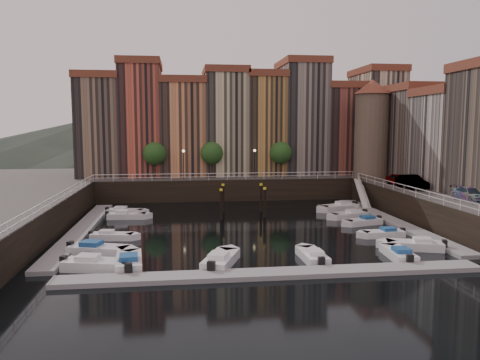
{
  "coord_description": "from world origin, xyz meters",
  "views": [
    {
      "loc": [
        -6.37,
        -48.0,
        10.34
      ],
      "look_at": [
        0.23,
        4.0,
        4.36
      ],
      "focal_mm": 35.0,
      "sensor_mm": 36.0,
      "label": 1
    }
  ],
  "objects": [
    {
      "name": "boat_right_2",
      "position": [
        12.85,
        -1.27,
        0.33
      ],
      "size": [
        4.4,
        2.6,
        0.99
      ],
      "rotation": [
        0.0,
        0.0,
        3.42
      ],
      "color": "white",
      "rests_on": "ground"
    },
    {
      "name": "quay_far",
      "position": [
        0.0,
        26.0,
        1.5
      ],
      "size": [
        80.0,
        20.0,
        3.0
      ],
      "primitive_type": "cube",
      "color": "black",
      "rests_on": "ground"
    },
    {
      "name": "boat_left_0",
      "position": [
        -12.65,
        -13.97,
        0.4
      ],
      "size": [
        5.26,
        2.92,
        1.18
      ],
      "rotation": [
        0.0,
        0.0,
        -0.23
      ],
      "color": "white",
      "rests_on": "ground"
    },
    {
      "name": "ground",
      "position": [
        0.0,
        0.0,
        0.0
      ],
      "size": [
        200.0,
        200.0,
        0.0
      ],
      "primitive_type": "plane",
      "color": "black",
      "rests_on": "ground"
    },
    {
      "name": "boat_left_2",
      "position": [
        -12.85,
        -4.64,
        0.32
      ],
      "size": [
        4.18,
        2.08,
        0.94
      ],
      "rotation": [
        0.0,
        0.0,
        -0.16
      ],
      "color": "white",
      "rests_on": "ground"
    },
    {
      "name": "dock_left",
      "position": [
        -16.2,
        -1.0,
        0.17
      ],
      "size": [
        2.0,
        28.0,
        0.35
      ],
      "primitive_type": "cube",
      "color": "gray",
      "rests_on": "ground"
    },
    {
      "name": "boat_near_2",
      "position": [
        3.7,
        -13.62,
        0.35
      ],
      "size": [
        1.72,
        4.51,
        1.03
      ],
      "rotation": [
        0.0,
        0.0,
        1.59
      ],
      "color": "white",
      "rests_on": "ground"
    },
    {
      "name": "dock_near",
      "position": [
        0.0,
        -17.0,
        0.17
      ],
      "size": [
        30.0,
        2.0,
        0.35
      ],
      "primitive_type": "cube",
      "color": "gray",
      "rests_on": "ground"
    },
    {
      "name": "mooring_pilings",
      "position": [
        0.77,
        5.77,
        1.65
      ],
      "size": [
        5.61,
        4.81,
        3.78
      ],
      "color": "black",
      "rests_on": "ground"
    },
    {
      "name": "boat_right_3",
      "position": [
        12.59,
        2.33,
        0.35
      ],
      "size": [
        4.68,
        2.75,
        1.05
      ],
      "rotation": [
        0.0,
        0.0,
        3.41
      ],
      "color": "white",
      "rests_on": "ground"
    },
    {
      "name": "boat_left_4",
      "position": [
        -13.1,
        7.85,
        0.34
      ],
      "size": [
        4.55,
        2.4,
        1.02
      ],
      "rotation": [
        0.0,
        0.0,
        -0.2
      ],
      "color": "white",
      "rests_on": "ground"
    },
    {
      "name": "mountains",
      "position": [
        1.72,
        110.0,
        7.92
      ],
      "size": [
        145.0,
        100.0,
        18.0
      ],
      "color": "#2D382D",
      "rests_on": "ground"
    },
    {
      "name": "boat_near_0",
      "position": [
        -10.29,
        -13.6,
        0.4
      ],
      "size": [
        2.31,
        5.2,
        1.17
      ],
      "rotation": [
        0.0,
        0.0,
        1.67
      ],
      "color": "white",
      "rests_on": "ground"
    },
    {
      "name": "corner_tower",
      "position": [
        20.0,
        14.5,
        10.19
      ],
      "size": [
        5.2,
        5.2,
        13.8
      ],
      "color": "#6B5B4C",
      "rests_on": "quay_right"
    },
    {
      "name": "car_c",
      "position": [
        21.67,
        -6.08,
        3.68
      ],
      "size": [
        1.96,
        4.72,
        1.37
      ],
      "primitive_type": "imported",
      "rotation": [
        0.0,
        0.0,
        -0.01
      ],
      "color": "gray",
      "rests_on": "quay_right"
    },
    {
      "name": "boat_right_1",
      "position": [
        12.56,
        -6.82,
        0.32
      ],
      "size": [
        4.17,
        1.69,
        0.95
      ],
      "rotation": [
        0.0,
        0.0,
        3.19
      ],
      "color": "white",
      "rests_on": "ground"
    },
    {
      "name": "street_lamps",
      "position": [
        -1.0,
        17.2,
        5.9
      ],
      "size": [
        10.36,
        0.36,
        4.18
      ],
      "color": "black",
      "rests_on": "quay_far"
    },
    {
      "name": "boat_near_3",
      "position": [
        10.62,
        -13.91,
        0.35
      ],
      "size": [
        2.02,
        4.64,
        1.05
      ],
      "rotation": [
        0.0,
        0.0,
        1.49
      ],
      "color": "white",
      "rests_on": "ground"
    },
    {
      "name": "boat_right_0",
      "position": [
        13.29,
        -11.53,
        0.37
      ],
      "size": [
        4.95,
        3.13,
        1.11
      ],
      "rotation": [
        0.0,
        0.0,
        2.81
      ],
      "color": "white",
      "rests_on": "ground"
    },
    {
      "name": "boat_right_4",
      "position": [
        13.11,
        7.2,
        0.4
      ],
      "size": [
        5.29,
        3.38,
        1.19
      ],
      "rotation": [
        0.0,
        0.0,
        3.48
      ],
      "color": "white",
      "rests_on": "ground"
    },
    {
      "name": "boat_left_3",
      "position": [
        -12.64,
        5.23,
        0.34
      ],
      "size": [
        4.51,
        1.88,
        1.02
      ],
      "rotation": [
        0.0,
        0.0,
        -0.06
      ],
      "color": "white",
      "rests_on": "ground"
    },
    {
      "name": "far_terrace",
      "position": [
        3.31,
        23.5,
        10.95
      ],
      "size": [
        48.7,
        10.3,
        17.5
      ],
      "color": "#816852",
      "rests_on": "quay_far"
    },
    {
      "name": "car_b",
      "position": [
        20.52,
        3.48,
        3.8
      ],
      "size": [
        2.04,
        4.99,
        1.61
      ],
      "primitive_type": "imported",
      "rotation": [
        0.0,
        0.0,
        0.07
      ],
      "color": "gray",
      "rests_on": "quay_right"
    },
    {
      "name": "car_a",
      "position": [
        20.46,
        6.8,
        3.7
      ],
      "size": [
        1.94,
        4.24,
        1.41
      ],
      "primitive_type": "imported",
      "rotation": [
        0.0,
        0.0,
        0.07
      ],
      "color": "gray",
      "rests_on": "quay_right"
    },
    {
      "name": "promenade_trees",
      "position": [
        -1.33,
        18.2,
        6.58
      ],
      "size": [
        21.2,
        3.2,
        5.2
      ],
      "color": "black",
      "rests_on": "quay_far"
    },
    {
      "name": "right_terrace",
      "position": [
        26.5,
        3.8,
        9.56
      ],
      "size": [
        9.3,
        24.3,
        14.0
      ],
      "color": "#6C5D51",
      "rests_on": "quay_right"
    },
    {
      "name": "boat_left_1",
      "position": [
        -13.2,
        -9.77,
        0.4
      ],
      "size": [
        5.26,
        3.25,
        1.18
      ],
      "rotation": [
        0.0,
        0.0,
        -0.31
      ],
      "color": "white",
      "rests_on": "ground"
    },
    {
      "name": "railings",
      "position": [
        0.0,
        4.88,
        3.79
      ],
      "size": [
        36.08,
        34.04,
        0.52
      ],
      "color": "white",
      "rests_on": "ground"
    },
    {
      "name": "dock_right",
      "position": [
        16.2,
        -1.0,
        0.17
      ],
      "size": [
        2.0,
        28.0,
        0.35
      ],
      "primitive_type": "cube",
      "color": "gray",
      "rests_on": "ground"
    },
    {
      "name": "boat_near_1",
      "position": [
        -3.53,
        -13.99,
        0.39
      ],
      "size": [
        3.42,
        5.19,
        1.17
      ],
      "rotation": [
        0.0,
        0.0,
        1.21
      ],
      "color": "white",
      "rests_on": "ground"
    },
    {
      "name": "gangway",
      "position": [
        17.1,
        10.0,
        1.92
      ],
      "size": [
        2.78,
        8.32,
        3.73
      ],
      "color": "white",
      "rests_on": "ground"
    }
  ]
}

